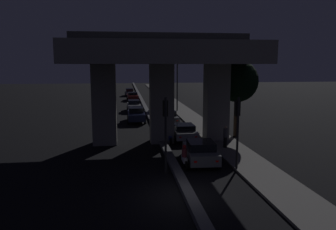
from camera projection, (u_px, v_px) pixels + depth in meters
ground_plane at (188, 196)px, 16.31m from camera, size 200.00×200.00×0.00m
median_divider at (144, 106)px, 50.57m from camera, size 0.56×126.00×0.29m
sidewalk_right at (184, 112)px, 44.37m from camera, size 2.70×126.00×0.14m
elevated_overpass at (161, 63)px, 26.66m from camera, size 14.71×10.87×9.02m
traffic_light_left_of_median at (165, 122)px, 19.26m from camera, size 0.30×0.49×4.60m
traffic_light_right_of_median at (237, 121)px, 19.84m from camera, size 0.30×0.49×4.55m
street_lamp at (175, 80)px, 44.66m from camera, size 1.91×0.32×7.30m
car_grey_lead at (200, 152)px, 21.55m from camera, size 2.20×4.06×1.53m
car_silver_second at (184, 131)px, 28.39m from camera, size 2.05×4.06×1.38m
car_grey_third at (168, 117)px, 35.88m from camera, size 2.08×4.06×1.48m
car_dark_blue_fourth at (160, 106)px, 44.02m from camera, size 1.97×4.06×1.75m
car_dark_blue_lead_oncoming at (136, 114)px, 37.32m from camera, size 2.01×4.52×1.63m
car_silver_second_oncoming at (134, 105)px, 45.84m from camera, size 1.98×4.27×1.53m
car_dark_red_third_oncoming at (133, 96)px, 59.50m from camera, size 2.19×4.52×1.47m
car_silver_fourth_oncoming at (129, 92)px, 68.27m from camera, size 1.93×4.04×1.51m
motorcycle_white_filtering_near at (184, 158)px, 20.80m from camera, size 0.33×1.93×1.46m
motorcycle_blue_filtering_mid at (170, 136)px, 27.13m from camera, size 0.33×1.76×1.44m
pedestrian_on_sidewalk at (225, 137)px, 25.15m from camera, size 0.35×0.35×1.70m
roadside_tree_kerbside_near at (237, 81)px, 29.13m from camera, size 3.77×3.77×6.91m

